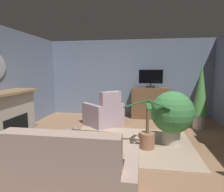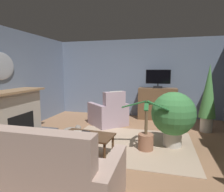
{
  "view_description": "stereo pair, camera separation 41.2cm",
  "coord_description": "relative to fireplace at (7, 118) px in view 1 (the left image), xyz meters",
  "views": [
    {
      "loc": [
        0.45,
        -3.81,
        1.6
      ],
      "look_at": [
        -0.18,
        0.23,
        1.04
      ],
      "focal_mm": 30.7,
      "sensor_mm": 36.0,
      "label": 1
    },
    {
      "loc": [
        0.86,
        -3.72,
        1.6
      ],
      "look_at": [
        -0.18,
        0.23,
        1.04
      ],
      "focal_mm": 30.7,
      "sensor_mm": 36.0,
      "label": 2
    }
  ],
  "objects": [
    {
      "name": "tv_cabinet",
      "position": [
        3.21,
        2.64,
        -0.05
      ],
      "size": [
        1.2,
        0.51,
        1.02
      ],
      "color": "#4A3523",
      "rests_on": "ground_plane"
    },
    {
      "name": "rug_central",
      "position": [
        2.67,
        0.29,
        -0.54
      ],
      "size": [
        2.7,
        2.1,
        0.01
      ],
      "primitive_type": "cube",
      "color": "tan",
      "rests_on": "ground_plane"
    },
    {
      "name": "tv_remote",
      "position": [
        1.96,
        -0.36,
        -0.11
      ],
      "size": [
        0.18,
        0.08,
        0.02
      ],
      "primitive_type": "cube",
      "rotation": [
        0.0,
        0.0,
        6.09
      ],
      "color": "black",
      "rests_on": "coffee_table"
    },
    {
      "name": "potted_plant_small_fern_corner",
      "position": [
        3.58,
        0.41,
        0.13
      ],
      "size": [
        0.9,
        0.9,
        1.15
      ],
      "color": "beige",
      "rests_on": "ground_plane"
    },
    {
      "name": "ground_plane",
      "position": [
        2.48,
        0.09,
        -0.56
      ],
      "size": [
        6.12,
        6.3,
        0.04
      ],
      "primitive_type": "cube",
      "color": "#936B4C"
    },
    {
      "name": "fireplace",
      "position": [
        0.0,
        0.0,
        0.0
      ],
      "size": [
        0.97,
        1.66,
        1.13
      ],
      "color": "#4C4C51",
      "rests_on": "ground_plane"
    },
    {
      "name": "sofa_floral",
      "position": [
        2.17,
        -1.8,
        -0.21
      ],
      "size": [
        1.48,
        0.89,
        1.01
      ],
      "color": "#BC9E8E",
      "rests_on": "ground_plane"
    },
    {
      "name": "wall_back",
      "position": [
        2.48,
        2.99,
        0.76
      ],
      "size": [
        6.12,
        0.1,
        2.61
      ],
      "primitive_type": "cube",
      "color": "slate",
      "rests_on": "ground_plane"
    },
    {
      "name": "cat",
      "position": [
        1.21,
        0.49,
        -0.43
      ],
      "size": [
        0.49,
        0.63,
        0.23
      ],
      "color": "gray",
      "rests_on": "ground_plane"
    },
    {
      "name": "potted_plant_on_hearth_side",
      "position": [
        3.06,
        0.08,
        -0.29
      ],
      "size": [
        0.93,
        0.73,
        1.0
      ],
      "color": "#99664C",
      "rests_on": "ground_plane"
    },
    {
      "name": "potted_plant_leafy_by_curtain",
      "position": [
        4.48,
        1.63,
        0.41
      ],
      "size": [
        0.42,
        0.42,
        1.75
      ],
      "color": "beige",
      "rests_on": "ground_plane"
    },
    {
      "name": "folded_newspaper",
      "position": [
        1.86,
        -0.42,
        -0.12
      ],
      "size": [
        0.33,
        0.26,
        0.01
      ],
      "primitive_type": "cube",
      "rotation": [
        0.0,
        0.0,
        0.14
      ],
      "color": "silver",
      "rests_on": "coffee_table"
    },
    {
      "name": "television",
      "position": [
        3.21,
        2.58,
        0.79
      ],
      "size": [
        0.76,
        0.2,
        0.58
      ],
      "color": "black",
      "rests_on": "tv_cabinet"
    },
    {
      "name": "armchair_beside_cabinet",
      "position": [
        1.87,
        1.58,
        -0.22
      ],
      "size": [
        1.26,
        1.26,
        1.03
      ],
      "color": "#AD93A3",
      "rests_on": "ground_plane"
    },
    {
      "name": "coffee_table",
      "position": [
        2.03,
        -0.48,
        -0.17
      ],
      "size": [
        1.0,
        0.61,
        0.42
      ],
      "color": "#4C331E",
      "rests_on": "ground_plane"
    }
  ]
}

